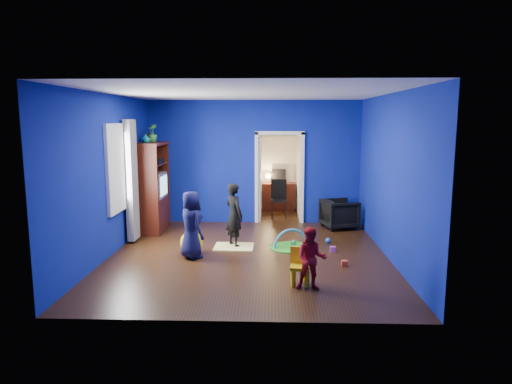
{
  "coord_description": "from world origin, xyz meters",
  "views": [
    {
      "loc": [
        0.43,
        -8.0,
        2.43
      ],
      "look_at": [
        0.13,
        0.4,
        1.11
      ],
      "focal_mm": 32.0,
      "sensor_mm": 36.0,
      "label": 1
    }
  ],
  "objects_px": {
    "crt_tv": "(153,185)",
    "play_mat": "(291,247)",
    "vase": "(146,138)",
    "study_desk": "(278,197)",
    "kid_chair": "(300,268)",
    "child_navy": "(191,225)",
    "child_black": "(234,215)",
    "folding_chair": "(279,200)",
    "armchair": "(339,214)",
    "hopper_ball": "(191,243)",
    "toddler_red": "(311,259)",
    "tv_armoire": "(152,187)"
  },
  "relations": [
    {
      "from": "child_navy",
      "to": "vase",
      "type": "distance_m",
      "value": 2.53
    },
    {
      "from": "play_mat",
      "to": "crt_tv",
      "type": "bearing_deg",
      "value": 156.73
    },
    {
      "from": "child_black",
      "to": "armchair",
      "type": "bearing_deg",
      "value": -92.51
    },
    {
      "from": "child_black",
      "to": "child_navy",
      "type": "distance_m",
      "value": 1.03
    },
    {
      "from": "kid_chair",
      "to": "tv_armoire",
      "type": "bearing_deg",
      "value": 141.14
    },
    {
      "from": "child_navy",
      "to": "play_mat",
      "type": "distance_m",
      "value": 2.01
    },
    {
      "from": "child_black",
      "to": "toddler_red",
      "type": "height_order",
      "value": "child_black"
    },
    {
      "from": "tv_armoire",
      "to": "kid_chair",
      "type": "bearing_deg",
      "value": -46.77
    },
    {
      "from": "child_black",
      "to": "study_desk",
      "type": "bearing_deg",
      "value": -51.62
    },
    {
      "from": "crt_tv",
      "to": "tv_armoire",
      "type": "bearing_deg",
      "value": 180.0
    },
    {
      "from": "child_navy",
      "to": "crt_tv",
      "type": "xyz_separation_m",
      "value": [
        -1.18,
        1.98,
        0.42
      ]
    },
    {
      "from": "vase",
      "to": "folding_chair",
      "type": "xyz_separation_m",
      "value": [
        2.82,
        1.78,
        -1.6
      ]
    },
    {
      "from": "child_navy",
      "to": "folding_chair",
      "type": "xyz_separation_m",
      "value": [
        1.6,
        3.46,
        -0.14
      ]
    },
    {
      "from": "child_black",
      "to": "crt_tv",
      "type": "distance_m",
      "value": 2.27
    },
    {
      "from": "crt_tv",
      "to": "armchair",
      "type": "bearing_deg",
      "value": 5.3
    },
    {
      "from": "kid_chair",
      "to": "play_mat",
      "type": "xyz_separation_m",
      "value": [
        -0.05,
        1.99,
        -0.24
      ]
    },
    {
      "from": "armchair",
      "to": "hopper_ball",
      "type": "xyz_separation_m",
      "value": [
        -3.01,
        -2.11,
        -0.12
      ]
    },
    {
      "from": "hopper_ball",
      "to": "crt_tv",
      "type": "bearing_deg",
      "value": 123.21
    },
    {
      "from": "crt_tv",
      "to": "play_mat",
      "type": "xyz_separation_m",
      "value": [
        2.98,
        -1.28,
        -1.01
      ]
    },
    {
      "from": "folding_chair",
      "to": "play_mat",
      "type": "bearing_deg",
      "value": -85.94
    },
    {
      "from": "vase",
      "to": "play_mat",
      "type": "bearing_deg",
      "value": -18.0
    },
    {
      "from": "hopper_ball",
      "to": "kid_chair",
      "type": "relative_size",
      "value": 0.84
    },
    {
      "from": "toddler_red",
      "to": "play_mat",
      "type": "distance_m",
      "value": 2.24
    },
    {
      "from": "armchair",
      "to": "study_desk",
      "type": "bearing_deg",
      "value": 16.64
    },
    {
      "from": "child_black",
      "to": "study_desk",
      "type": "xyz_separation_m",
      "value": [
        0.9,
        3.66,
        -0.25
      ]
    },
    {
      "from": "child_black",
      "to": "crt_tv",
      "type": "height_order",
      "value": "crt_tv"
    },
    {
      "from": "child_navy",
      "to": "armchair",
      "type": "bearing_deg",
      "value": -88.38
    },
    {
      "from": "crt_tv",
      "to": "hopper_ball",
      "type": "relative_size",
      "value": 1.67
    },
    {
      "from": "crt_tv",
      "to": "folding_chair",
      "type": "height_order",
      "value": "crt_tv"
    },
    {
      "from": "toddler_red",
      "to": "tv_armoire",
      "type": "height_order",
      "value": "tv_armoire"
    },
    {
      "from": "toddler_red",
      "to": "vase",
      "type": "bearing_deg",
      "value": 139.41
    },
    {
      "from": "child_black",
      "to": "crt_tv",
      "type": "xyz_separation_m",
      "value": [
        -1.88,
        1.22,
        0.4
      ]
    },
    {
      "from": "child_black",
      "to": "toddler_red",
      "type": "distance_m",
      "value": 2.6
    },
    {
      "from": "tv_armoire",
      "to": "crt_tv",
      "type": "height_order",
      "value": "tv_armoire"
    },
    {
      "from": "child_black",
      "to": "hopper_ball",
      "type": "height_order",
      "value": "child_black"
    },
    {
      "from": "child_navy",
      "to": "play_mat",
      "type": "height_order",
      "value": "child_navy"
    },
    {
      "from": "child_navy",
      "to": "study_desk",
      "type": "relative_size",
      "value": 1.37
    },
    {
      "from": "study_desk",
      "to": "child_navy",
      "type": "bearing_deg",
      "value": -109.9
    },
    {
      "from": "hopper_ball",
      "to": "study_desk",
      "type": "bearing_deg",
      "value": 68.41
    },
    {
      "from": "play_mat",
      "to": "armchair",
      "type": "bearing_deg",
      "value": 55.03
    },
    {
      "from": "child_navy",
      "to": "hopper_ball",
      "type": "distance_m",
      "value": 0.47
    },
    {
      "from": "armchair",
      "to": "child_navy",
      "type": "height_order",
      "value": "child_navy"
    },
    {
      "from": "child_black",
      "to": "folding_chair",
      "type": "height_order",
      "value": "child_black"
    },
    {
      "from": "vase",
      "to": "study_desk",
      "type": "xyz_separation_m",
      "value": [
        2.82,
        2.74,
        -1.68
      ]
    },
    {
      "from": "play_mat",
      "to": "study_desk",
      "type": "height_order",
      "value": "study_desk"
    },
    {
      "from": "tv_armoire",
      "to": "play_mat",
      "type": "distance_m",
      "value": 3.42
    },
    {
      "from": "folding_chair",
      "to": "armchair",
      "type": "bearing_deg",
      "value": -38.97
    },
    {
      "from": "kid_chair",
      "to": "study_desk",
      "type": "distance_m",
      "value": 5.72
    },
    {
      "from": "child_black",
      "to": "vase",
      "type": "relative_size",
      "value": 6.48
    },
    {
      "from": "tv_armoire",
      "to": "play_mat",
      "type": "bearing_deg",
      "value": -22.99
    }
  ]
}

